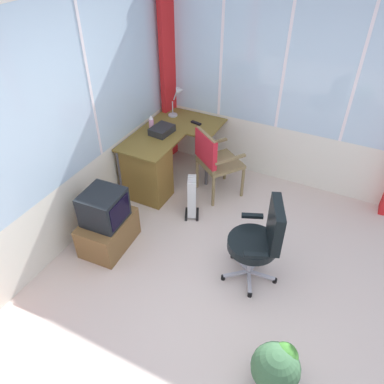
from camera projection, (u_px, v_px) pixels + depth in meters
name	position (u px, v px, depth m)	size (l,w,h in m)	color
ground	(234.00, 314.00, 3.58)	(5.69, 5.07, 0.06)	beige
north_window_panel	(38.00, 142.00, 3.47)	(4.69, 0.07, 2.69)	silver
east_window_panel	(316.00, 90.00, 4.40)	(0.07, 4.07, 2.69)	silver
curtain_corner	(169.00, 72.00, 5.03)	(0.30, 0.07, 2.59)	red
desk	(150.00, 167.00, 4.79)	(1.38, 0.94, 0.75)	brown
desk_lamp	(178.00, 96.00, 5.07)	(0.23, 0.20, 0.41)	#B2B7BC
tv_remote	(196.00, 123.00, 5.00)	(0.04, 0.15, 0.02)	black
spray_bottle	(151.00, 123.00, 4.80)	(0.06, 0.06, 0.22)	pink
paper_tray	(162.00, 130.00, 4.77)	(0.30, 0.23, 0.09)	#232426
wooden_armchair	(212.00, 156.00, 4.65)	(0.67, 0.67, 0.94)	olive
office_chair	(261.00, 238.00, 3.59)	(0.63, 0.56, 0.95)	#B7B7BF
tv_on_stand	(107.00, 223.00, 4.08)	(0.67, 0.48, 0.74)	brown
space_heater	(192.00, 196.00, 4.52)	(0.29, 0.25, 0.56)	silver
potted_plant	(276.00, 367.00, 2.87)	(0.38, 0.38, 0.47)	#3E4355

